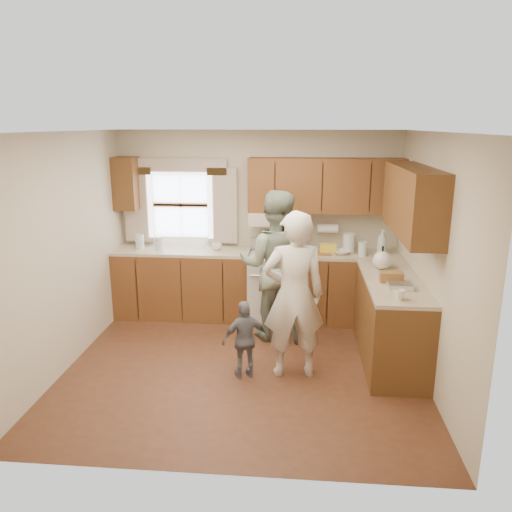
# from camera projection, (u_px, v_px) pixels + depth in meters

# --- Properties ---
(room) EXTENTS (3.80, 3.80, 3.80)m
(room) POSITION_uv_depth(u_px,v_px,m) (243.00, 256.00, 5.14)
(room) COLOR #4C2717
(room) RESTS_ON ground
(kitchen_fixtures) EXTENTS (3.80, 2.25, 2.15)m
(kitchen_fixtures) POSITION_uv_depth(u_px,v_px,m) (302.00, 267.00, 6.23)
(kitchen_fixtures) COLOR #4B2710
(kitchen_fixtures) RESTS_ON ground
(stove) EXTENTS (0.76, 0.67, 1.07)m
(stove) POSITION_uv_depth(u_px,v_px,m) (278.00, 286.00, 6.70)
(stove) COLOR silver
(stove) RESTS_ON ground
(woman_left) EXTENTS (0.70, 0.52, 1.76)m
(woman_left) POSITION_uv_depth(u_px,v_px,m) (294.00, 295.00, 5.09)
(woman_left) COLOR beige
(woman_left) RESTS_ON ground
(woman_right) EXTENTS (0.94, 0.76, 1.83)m
(woman_right) POSITION_uv_depth(u_px,v_px,m) (275.00, 266.00, 6.02)
(woman_right) COLOR #294336
(woman_right) RESTS_ON ground
(child) EXTENTS (0.53, 0.37, 0.83)m
(child) POSITION_uv_depth(u_px,v_px,m) (245.00, 340.00, 5.15)
(child) COLOR slate
(child) RESTS_ON ground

